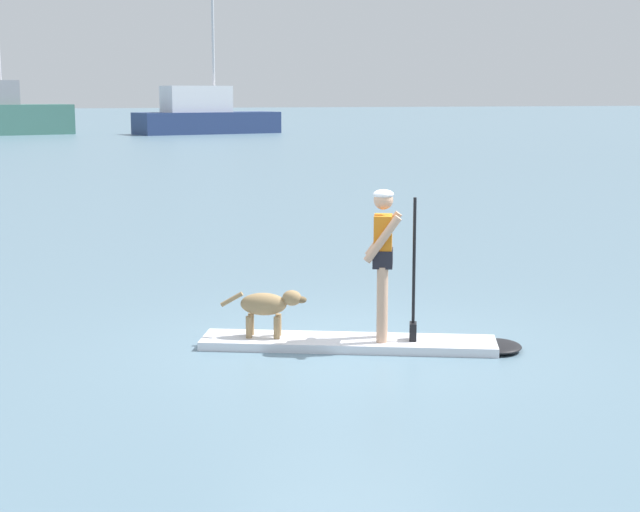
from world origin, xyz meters
TOP-DOWN VIEW (x-y plane):
  - ground_plane at (0.00, 0.00)m, footprint 400.00×400.00m
  - paddleboard at (0.21, -0.09)m, footprint 3.59×2.08m
  - person_paddler at (0.37, -0.16)m, footprint 0.68×0.60m
  - dog at (-0.84, 0.38)m, footprint 0.94×0.48m
  - moored_boat_outer at (11.57, 61.23)m, footprint 10.99×5.37m

SIDE VIEW (x-z plane):
  - ground_plane at x=0.00m, z-range 0.00..0.00m
  - paddleboard at x=0.21m, z-range 0.00..0.10m
  - dog at x=-0.84m, z-range 0.19..0.74m
  - person_paddler at x=0.37m, z-range 0.24..1.95m
  - moored_boat_outer at x=11.57m, z-range -3.51..6.12m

